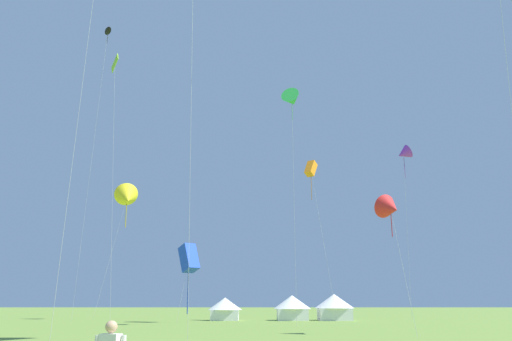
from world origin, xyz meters
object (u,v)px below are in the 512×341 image
kite_orange_box (309,169)px  festival_tent_left (290,306)px  kite_purple_delta (402,154)px  kite_lime_diamond (113,67)px  festival_tent_center (332,306)px  kite_green_delta (290,100)px  festival_tent_right (223,308)px  kite_black_parafoil (106,32)px  kite_yellow_delta (125,197)px  kite_red_delta (389,208)px  kite_blue_box (187,258)px

kite_orange_box → festival_tent_left: 16.03m
kite_purple_delta → kite_lime_diamond: bearing=-153.8°
festival_tent_left → kite_orange_box: bearing=-46.9°
kite_lime_diamond → festival_tent_center: bearing=32.9°
kite_orange_box → kite_green_delta: 13.14m
kite_lime_diamond → festival_tent_right: 29.14m
kite_black_parafoil → kite_yellow_delta: bearing=74.8°
kite_red_delta → kite_yellow_delta: bearing=130.8°
kite_purple_delta → festival_tent_left: 23.53m
kite_red_delta → festival_tent_left: kite_red_delta is taller
kite_green_delta → festival_tent_right: bearing=115.6°
kite_orange_box → kite_red_delta: kite_orange_box is taller
kite_red_delta → kite_yellow_delta: kite_yellow_delta is taller
kite_black_parafoil → festival_tent_right: size_ratio=8.80×
kite_purple_delta → festival_tent_center: kite_purple_delta is taller
festival_tent_center → kite_lime_diamond: bearing=-147.1°
kite_orange_box → kite_red_delta: size_ratio=1.99×
kite_purple_delta → festival_tent_center: bearing=-173.3°
festival_tent_left → festival_tent_center: bearing=0.0°
kite_purple_delta → festival_tent_left: size_ratio=4.95×
kite_orange_box → kite_yellow_delta: size_ratio=1.10×
festival_tent_right → festival_tent_center: size_ratio=0.87×
kite_orange_box → festival_tent_center: (2.53, 2.47, -15.59)m
kite_green_delta → festival_tent_center: kite_green_delta is taller
kite_lime_diamond → kite_orange_box: 24.77m
kite_black_parafoil → kite_orange_box: (24.46, 2.24, -16.49)m
kite_blue_box → festival_tent_right: kite_blue_box is taller
kite_lime_diamond → kite_black_parafoil: bearing=112.5°
festival_tent_right → festival_tent_left: 7.72m
festival_tent_right → festival_tent_center: (12.55, 0.00, 0.22)m
kite_black_parafoil → kite_blue_box: (10.91, -1.44, -27.19)m
kite_purple_delta → kite_green_delta: size_ratio=0.96×
kite_green_delta → festival_tent_right: (-7.04, 14.71, -19.53)m
kite_black_parafoil → kite_red_delta: bearing=-39.5°
kite_lime_diamond → kite_purple_delta: kite_lime_diamond is taller
kite_black_parafoil → kite_green_delta: bearing=-25.0°
kite_purple_delta → festival_tent_left: kite_purple_delta is taller
kite_purple_delta → kite_yellow_delta: kite_purple_delta is taller
kite_black_parafoil → festival_tent_center: size_ratio=7.61×
festival_tent_center → kite_black_parafoil: bearing=-170.1°
kite_yellow_delta → kite_green_delta: size_ratio=0.76×
kite_red_delta → kite_yellow_delta: size_ratio=0.55×
kite_purple_delta → kite_blue_box: kite_purple_delta is taller
kite_lime_diamond → kite_purple_delta: bearing=26.2°
kite_red_delta → kite_green_delta: size_ratio=0.42×
festival_tent_right → festival_tent_left: festival_tent_left is taller
kite_black_parafoil → festival_tent_left: (22.15, 4.71, -32.16)m
kite_yellow_delta → kite_purple_delta: bearing=-1.7°
kite_purple_delta → kite_red_delta: size_ratio=2.32×
kite_blue_box → festival_tent_left: (11.24, 6.14, -4.97)m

